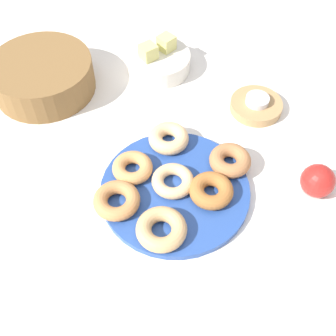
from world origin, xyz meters
name	(u,v)px	position (x,y,z in m)	size (l,w,h in m)	color
ground_plane	(175,192)	(0.00, 0.00, 0.00)	(2.40, 2.40, 0.00)	white
donut_plate	(175,190)	(0.00, 0.00, 0.01)	(0.29, 0.29, 0.01)	#284C9E
donut_0	(211,191)	(0.05, -0.05, 0.03)	(0.09, 0.09, 0.03)	#AD6B33
donut_1	(171,182)	(0.00, 0.01, 0.03)	(0.08, 0.08, 0.02)	#EABC84
donut_2	(169,138)	(0.04, 0.11, 0.03)	(0.08, 0.08, 0.03)	#EABC84
donut_3	(161,229)	(-0.07, -0.08, 0.03)	(0.09, 0.09, 0.03)	tan
donut_4	(133,168)	(-0.06, 0.07, 0.03)	(0.08, 0.08, 0.03)	tan
donut_5	(117,200)	(-0.12, 0.02, 0.03)	(0.09, 0.09, 0.03)	#C6844C
donut_6	(231,162)	(0.13, 0.00, 0.03)	(0.08, 0.08, 0.03)	#B27547
candle_holder	(256,106)	(0.27, 0.12, 0.01)	(0.12, 0.12, 0.02)	tan
tealight	(257,100)	(0.27, 0.12, 0.03)	(0.05, 0.05, 0.01)	silver
basket	(43,76)	(-0.13, 0.41, 0.04)	(0.24, 0.24, 0.08)	brown
fruit_bowl	(159,62)	(0.14, 0.35, 0.02)	(0.15, 0.15, 0.04)	silver
melon_chunk_left	(148,52)	(0.11, 0.35, 0.06)	(0.04, 0.04, 0.04)	#DBD67A
melon_chunk_right	(166,43)	(0.17, 0.36, 0.06)	(0.04, 0.04, 0.04)	#DBD67A
apple	(318,181)	(0.25, -0.12, 0.03)	(0.07, 0.07, 0.07)	red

